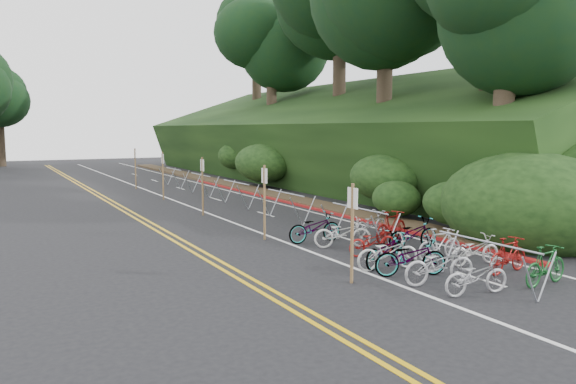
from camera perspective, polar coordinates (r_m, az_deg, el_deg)
name	(u,v)px	position (r m, az deg, el deg)	size (l,w,h in m)	color
ground	(330,276)	(14.34, 4.33, -8.53)	(120.00, 120.00, 0.00)	black
road_markings	(211,218)	(23.50, -7.80, -2.65)	(7.47, 80.00, 0.01)	gold
red_curb	(295,204)	(27.32, 0.76, -1.22)	(0.25, 28.00, 0.10)	maroon
embankment	(340,146)	(36.90, 5.29, 4.68)	(14.30, 48.14, 9.11)	black
tree_cluster	(275,19)	(38.51, -1.33, 17.14)	(31.85, 53.54, 17.31)	#2D2319
bike_rack_front	(486,253)	(14.04, 19.50, -5.83)	(1.10, 3.06, 1.09)	#9398A2
bike_racks_rest	(236,188)	(26.94, -5.30, 0.37)	(1.14, 23.00, 1.17)	#9398A2
signpost_near	(352,226)	(13.49, 6.54, -3.49)	(0.08, 0.40, 2.41)	brown
signposts_rest	(181,177)	(26.98, -10.84, 1.52)	(0.08, 18.40, 2.50)	brown
bike_front	(388,252)	(15.06, 10.08, -6.05)	(1.78, 0.62, 0.94)	beige
bike_valet	(407,244)	(16.25, 12.03, -5.16)	(3.55, 8.79, 1.04)	#9E9EA3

